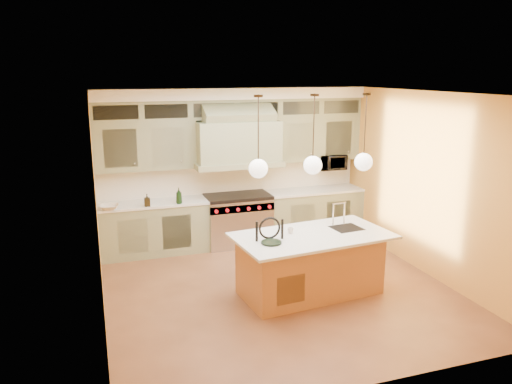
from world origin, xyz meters
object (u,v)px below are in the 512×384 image
object	(u,v)px
range	(238,219)
counter_stool	(273,257)
kitchen_island	(310,263)
microwave	(331,162)

from	to	relation	value
range	counter_stool	world-z (taller)	counter_stool
range	counter_stool	bearing A→B (deg)	-95.72
kitchen_island	microwave	xyz separation A→B (m)	(1.54, 2.50, 0.98)
range	kitchen_island	bearing A→B (deg)	-80.39
kitchen_island	counter_stool	world-z (taller)	kitchen_island
counter_stool	kitchen_island	bearing A→B (deg)	19.89
counter_stool	range	bearing A→B (deg)	85.62
kitchen_island	counter_stool	xyz separation A→B (m)	(-0.67, -0.22, 0.24)
kitchen_island	microwave	distance (m)	3.10
range	microwave	world-z (taller)	microwave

